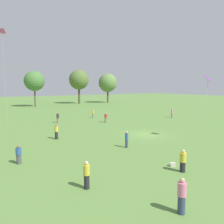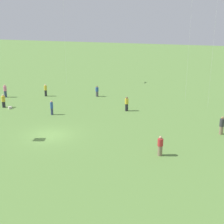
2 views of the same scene
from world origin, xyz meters
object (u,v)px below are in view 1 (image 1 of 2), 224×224
object	(u,v)px
person_8	(19,155)
person_9	(56,132)
person_4	(172,113)
person_5	(106,118)
picnic_bag_0	(173,164)
person_7	(58,118)
kite_0	(208,80)
person_2	(183,161)
person_0	(127,139)
kite_3	(2,36)
person_1	(182,196)
person_6	(93,114)
person_3	(87,175)

from	to	relation	value
person_8	person_9	world-z (taller)	person_9
person_4	person_5	size ratio (longest dim) A/B	1.08
person_5	person_8	world-z (taller)	person_5
picnic_bag_0	person_8	bearing A→B (deg)	144.00
person_5	person_7	size ratio (longest dim) A/B	0.94
person_5	kite_0	xyz separation A→B (m)	(3.28, -17.20, 6.22)
person_8	person_2	bearing A→B (deg)	39.37
person_4	person_5	bearing A→B (deg)	-47.86
person_0	person_5	size ratio (longest dim) A/B	1.02
person_7	picnic_bag_0	distance (m)	25.31
person_9	kite_3	bearing A→B (deg)	7.85
person_9	picnic_bag_0	distance (m)	14.74
person_8	person_9	size ratio (longest dim) A/B	0.88
person_4	person_1	bearing A→B (deg)	3.81
person_0	person_1	bearing A→B (deg)	154.03
person_6	person_1	bearing A→B (deg)	-10.52
person_1	person_8	bearing A→B (deg)	40.39
person_8	person_5	bearing A→B (deg)	119.01
person_9	kite_0	world-z (taller)	kite_0
person_5	person_1	bearing A→B (deg)	-139.44
person_4	person_8	world-z (taller)	person_4
person_4	person_7	world-z (taller)	person_4
person_3	picnic_bag_0	distance (m)	7.54
kite_0	kite_3	size ratio (longest dim) A/B	0.49
person_8	kite_3	world-z (taller)	kite_3
person_1	person_7	bearing A→B (deg)	8.11
person_7	person_8	xyz separation A→B (m)	(-9.67, -17.89, -0.13)
person_5	person_0	bearing A→B (deg)	-139.43
kite_3	person_0	bearing A→B (deg)	-165.14
person_9	person_0	bearing A→B (deg)	-152.41
person_9	person_2	bearing A→B (deg)	-168.58
kite_0	person_0	bearing A→B (deg)	-168.69
person_2	person_4	xyz separation A→B (m)	(21.21, 19.72, 0.09)
person_2	kite_0	world-z (taller)	kite_0
person_4	person_6	xyz separation A→B (m)	(-13.38, 8.86, -0.11)
person_2	person_9	world-z (taller)	person_9
person_2	person_3	bearing A→B (deg)	110.50
person_4	person_7	distance (m)	22.51
person_5	kite_0	world-z (taller)	kite_0
person_3	person_7	distance (m)	25.91
person_4	person_5	world-z (taller)	person_4
person_0	person_9	xyz separation A→B (m)	(-4.88, 7.63, -0.00)
person_7	person_5	bearing A→B (deg)	-116.32
person_3	picnic_bag_0	size ratio (longest dim) A/B	3.54
person_9	picnic_bag_0	size ratio (longest dim) A/B	3.52
person_1	kite_0	world-z (taller)	kite_0
person_5	person_9	distance (m)	13.34
kite_3	picnic_bag_0	size ratio (longest dim) A/B	30.74
person_2	person_6	distance (m)	29.64
person_1	kite_3	size ratio (longest dim) A/B	0.12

